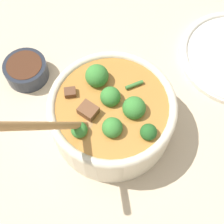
% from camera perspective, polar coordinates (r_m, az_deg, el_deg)
% --- Properties ---
extents(ground_plane, '(4.00, 4.00, 0.00)m').
position_cam_1_polar(ground_plane, '(0.63, 0.00, -2.56)').
color(ground_plane, '#C6B293').
extents(stew_bowl, '(0.31, 0.23, 0.28)m').
position_cam_1_polar(stew_bowl, '(0.58, -0.05, -0.33)').
color(stew_bowl, beige).
rests_on(stew_bowl, ground_plane).
extents(condiment_bowl, '(0.09, 0.09, 0.04)m').
position_cam_1_polar(condiment_bowl, '(0.70, -15.45, 7.47)').
color(condiment_bowl, '#232833').
rests_on(condiment_bowl, ground_plane).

